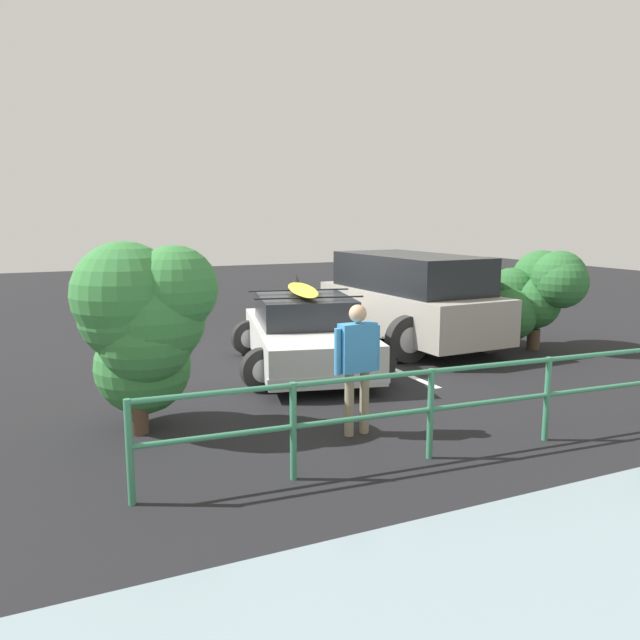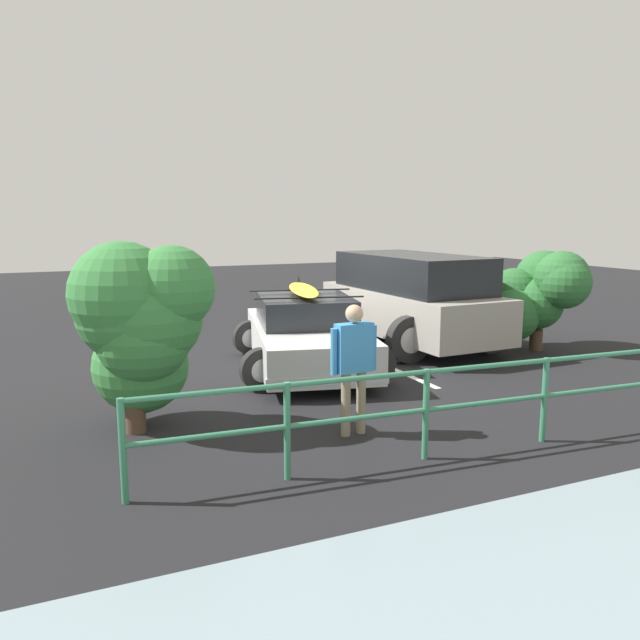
# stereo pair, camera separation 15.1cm
# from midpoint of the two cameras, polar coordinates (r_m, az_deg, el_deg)

# --- Properties ---
(ground_plane) EXTENTS (44.00, 44.00, 0.02)m
(ground_plane) POSITION_cam_midpoint_polar(r_m,az_deg,el_deg) (11.66, 0.43, -3.67)
(ground_plane) COLOR black
(ground_plane) RESTS_ON ground
(parking_stripe) EXTENTS (0.12, 4.11, 0.00)m
(parking_stripe) POSITION_cam_midpoint_polar(r_m,az_deg,el_deg) (11.60, 5.42, -3.72)
(parking_stripe) COLOR silver
(parking_stripe) RESTS_ON ground
(sedan_car) EXTENTS (3.00, 4.44, 1.54)m
(sedan_car) POSITION_cam_midpoint_polar(r_m,az_deg,el_deg) (10.93, -0.90, -1.26)
(sedan_car) COLOR silver
(sedan_car) RESTS_ON ground
(suv_car) EXTENTS (2.85, 4.68, 1.87)m
(suv_car) POSITION_cam_midpoint_polar(r_m,az_deg,el_deg) (12.98, 8.61, 1.97)
(suv_car) COLOR #9E998E
(suv_car) RESTS_ON ground
(person_bystander) EXTENTS (0.63, 0.21, 1.61)m
(person_bystander) POSITION_cam_midpoint_polar(r_m,az_deg,el_deg) (7.53, 3.69, -3.44)
(person_bystander) COLOR gray
(person_bystander) RESTS_ON ground
(railing_fence) EXTENTS (7.97, 0.57, 1.02)m
(railing_fence) POSITION_cam_midpoint_polar(r_m,az_deg,el_deg) (7.36, 15.67, -6.44)
(railing_fence) COLOR #387F5B
(railing_fence) RESTS_ON ground
(bush_near_left) EXTENTS (1.71, 1.51, 2.36)m
(bush_near_left) POSITION_cam_midpoint_polar(r_m,az_deg,el_deg) (7.89, -15.59, 0.03)
(bush_near_left) COLOR #4C3828
(bush_near_left) RESTS_ON ground
(bush_near_right) EXTENTS (2.01, 1.89, 1.99)m
(bush_near_right) POSITION_cam_midpoint_polar(r_m,az_deg,el_deg) (13.05, 19.71, 2.50)
(bush_near_right) COLOR #4C3828
(bush_near_right) RESTS_ON ground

